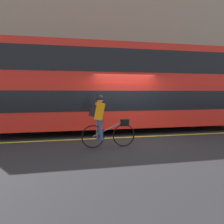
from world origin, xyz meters
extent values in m
plane|color=#232326|center=(0.00, 0.00, 0.00)|extent=(80.00, 80.00, 0.00)
cube|color=yellow|center=(0.00, 0.17, 0.00)|extent=(50.00, 0.14, 0.01)
cube|color=#A8A399|center=(0.00, 4.71, 0.07)|extent=(60.00, 1.69, 0.14)
cube|color=gray|center=(0.00, 5.71, 4.24)|extent=(60.00, 0.30, 8.48)
cylinder|color=black|center=(3.76, 1.73, 0.49)|extent=(0.97, 0.30, 0.97)
cylinder|color=black|center=(-3.55, 1.73, 0.49)|extent=(0.97, 0.30, 0.97)
cube|color=red|center=(0.11, 1.73, 1.21)|extent=(11.79, 2.58, 1.85)
cube|color=black|center=(0.11, 1.73, 1.44)|extent=(11.32, 2.60, 0.81)
cube|color=red|center=(0.11, 1.73, 2.97)|extent=(11.79, 2.48, 1.66)
cube|color=black|center=(0.11, 1.73, 3.05)|extent=(11.32, 2.50, 0.93)
torus|color=black|center=(-0.51, -1.20, 0.37)|extent=(0.74, 0.04, 0.74)
torus|color=black|center=(-1.53, -1.20, 0.37)|extent=(0.74, 0.04, 0.74)
cylinder|color=slate|center=(-1.02, -1.20, 0.60)|extent=(1.03, 0.03, 0.50)
cylinder|color=slate|center=(-1.41, -1.20, 0.64)|extent=(0.03, 0.03, 0.54)
cube|color=black|center=(-0.48, -1.20, 0.79)|extent=(0.26, 0.16, 0.22)
cube|color=orange|center=(-1.34, -1.20, 1.18)|extent=(0.37, 0.32, 0.58)
cube|color=black|center=(-1.54, -1.20, 1.20)|extent=(0.21, 0.26, 0.38)
cylinder|color=#384C7A|center=(-1.30, -1.11, 0.58)|extent=(0.22, 0.11, 0.66)
cylinder|color=#384C7A|center=(-1.30, -1.29, 0.58)|extent=(0.20, 0.11, 0.66)
sphere|color=tan|center=(-1.30, -1.20, 1.54)|extent=(0.19, 0.19, 0.19)
sphere|color=black|center=(-1.30, -1.20, 1.58)|extent=(0.21, 0.21, 0.21)
cylinder|color=#515156|center=(1.48, 4.63, 0.61)|extent=(0.56, 0.56, 0.94)
cylinder|color=#59595B|center=(-0.58, 4.63, 1.50)|extent=(0.07, 0.07, 2.72)
cube|color=red|center=(-0.58, 4.58, 2.63)|extent=(0.36, 0.02, 0.36)
camera|label=1|loc=(-2.37, -8.02, 1.77)|focal=35.00mm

